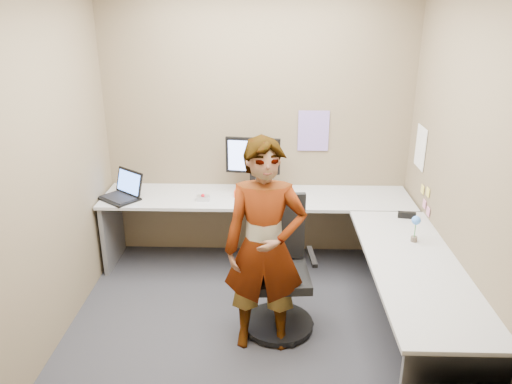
{
  "coord_description": "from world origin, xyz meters",
  "views": [
    {
      "loc": [
        0.13,
        -3.5,
        2.48
      ],
      "look_at": [
        0.02,
        0.25,
        1.05
      ],
      "focal_mm": 35.0,
      "sensor_mm": 36.0,
      "label": 1
    }
  ],
  "objects_px": {
    "person": "(265,248)",
    "desk": "(305,237)",
    "monitor": "(253,159)",
    "office_chair": "(278,277)"
  },
  "relations": [
    {
      "from": "monitor",
      "to": "office_chair",
      "type": "distance_m",
      "value": 1.28
    },
    {
      "from": "desk",
      "to": "person",
      "type": "relative_size",
      "value": 1.82
    },
    {
      "from": "desk",
      "to": "monitor",
      "type": "height_order",
      "value": "monitor"
    },
    {
      "from": "person",
      "to": "desk",
      "type": "bearing_deg",
      "value": 62.08
    },
    {
      "from": "monitor",
      "to": "person",
      "type": "xyz_separation_m",
      "value": [
        0.13,
        -1.31,
        -0.27
      ]
    },
    {
      "from": "monitor",
      "to": "desk",
      "type": "bearing_deg",
      "value": -46.51
    },
    {
      "from": "office_chair",
      "to": "desk",
      "type": "bearing_deg",
      "value": 55.99
    },
    {
      "from": "monitor",
      "to": "person",
      "type": "relative_size",
      "value": 0.32
    },
    {
      "from": "monitor",
      "to": "person",
      "type": "bearing_deg",
      "value": -76.5
    },
    {
      "from": "person",
      "to": "monitor",
      "type": "bearing_deg",
      "value": 95.29
    }
  ]
}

